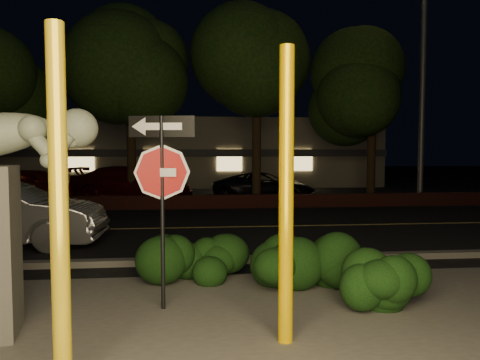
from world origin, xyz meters
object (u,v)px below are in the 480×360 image
at_px(signpost, 162,173).
at_px(parked_car_dark, 264,186).
at_px(yellow_pole_left, 59,211).
at_px(yellow_pole_right, 286,197).
at_px(parked_car_red, 35,185).
at_px(parked_car_darkred, 132,184).
at_px(streetlight, 418,34).
at_px(silver_sedan, 0,214).

height_order(signpost, parked_car_dark, signpost).
xyz_separation_m(yellow_pole_left, yellow_pole_right, (2.18, 0.83, 0.02)).
distance_m(parked_car_red, parked_car_darkred, 4.13).
distance_m(yellow_pole_left, streetlight, 18.49).
distance_m(yellow_pole_left, silver_sedan, 7.34).
height_order(yellow_pole_right, parked_car_dark, yellow_pole_right).
xyz_separation_m(yellow_pole_left, signpost, (0.76, 2.07, 0.23)).
xyz_separation_m(silver_sedan, parked_car_red, (-2.31, 9.63, -0.03)).
bearing_deg(yellow_pole_right, parked_car_dark, 81.88).
relative_size(silver_sedan, parked_car_darkred, 0.88).
distance_m(streetlight, parked_car_dark, 8.88).
bearing_deg(yellow_pole_left, signpost, 69.73).
bearing_deg(parked_car_dark, yellow_pole_right, -168.19).
xyz_separation_m(signpost, silver_sedan, (-3.84, 4.54, -1.11)).
distance_m(silver_sedan, parked_car_red, 9.91).
relative_size(silver_sedan, parked_car_dark, 1.04).
bearing_deg(signpost, yellow_pole_left, -99.13).
height_order(silver_sedan, parked_car_darkred, parked_car_darkred).
relative_size(yellow_pole_right, streetlight, 0.28).
bearing_deg(yellow_pole_right, parked_car_red, 116.15).
bearing_deg(parked_car_darkred, parked_car_red, 93.78).
xyz_separation_m(silver_sedan, parked_car_dark, (7.37, 9.03, -0.14)).
distance_m(streetlight, parked_car_red, 17.08).
distance_m(yellow_pole_right, silver_sedan, 7.86).
bearing_deg(parked_car_darkred, yellow_pole_right, -155.30).
height_order(signpost, silver_sedan, signpost).
relative_size(yellow_pole_right, parked_car_dark, 0.76).
bearing_deg(parked_car_dark, parked_car_red, 106.38).
distance_m(silver_sedan, parked_car_darkred, 9.25).
xyz_separation_m(yellow_pole_left, streetlight, (10.43, 14.33, 5.26)).
bearing_deg(signpost, parked_car_dark, 86.56).
relative_size(streetlight, silver_sedan, 2.58).
bearing_deg(parked_car_red, signpost, -144.06).
xyz_separation_m(yellow_pole_right, signpost, (-1.42, 1.24, 0.21)).
distance_m(yellow_pole_right, streetlight, 16.66).
bearing_deg(parked_car_dark, parked_car_darkred, 109.49).
height_order(yellow_pole_right, parked_car_red, yellow_pole_right).
xyz_separation_m(signpost, parked_car_darkred, (-2.06, 13.61, -1.11)).
bearing_deg(parked_car_darkred, parked_car_dark, -78.90).
height_order(silver_sedan, parked_car_red, silver_sedan).
bearing_deg(yellow_pole_right, silver_sedan, 132.30).
bearing_deg(yellow_pole_left, parked_car_dark, 74.65).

